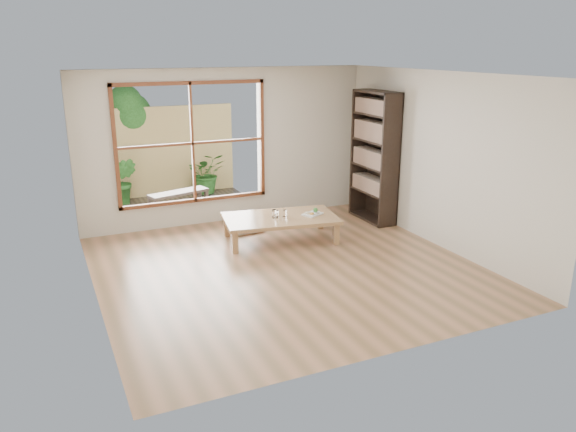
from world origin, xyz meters
The scene contains 15 objects.
ground centered at (0.00, 0.00, 0.00)m, with size 5.00×5.00×0.00m, color #AD7A56.
low_table centered at (0.39, 1.09, 0.34)m, with size 1.89×1.27×0.38m.
floor_cushion centered at (0.05, 1.79, 0.03)m, with size 0.48×0.48×0.07m, color beige.
bookshelf centered at (2.30, 1.42, 1.11)m, with size 0.36×1.00×2.23m, color black.
glass_tall centered at (0.28, 1.07, 0.45)m, with size 0.07×0.07×0.13m, color silver.
glass_mid centered at (0.46, 1.09, 0.43)m, with size 0.07×0.07×0.10m, color silver.
glass_short centered at (0.35, 1.14, 0.43)m, with size 0.07×0.07×0.09m, color silver.
glass_small centered at (0.32, 1.08, 0.42)m, with size 0.06×0.06×0.07m, color silver.
food_tray centered at (0.91, 0.99, 0.40)m, with size 0.37×0.33×0.10m.
deck centered at (-0.60, 3.56, 0.00)m, with size 2.80×2.00×0.05m, color #332D25.
garden_bench centered at (-0.67, 3.31, 0.32)m, with size 1.16×0.62×0.35m.
bamboo_fence centered at (-0.60, 4.56, 0.90)m, with size 2.80×0.06×1.80m, color tan.
shrub_right centered at (0.17, 4.34, 0.44)m, with size 0.75×0.65×0.83m, color #2A6A27.
shrub_left centered at (-1.52, 4.15, 0.47)m, with size 0.49×0.40×0.90m, color #2A6A27.
garden_tree centered at (-1.28, 4.86, 1.63)m, with size 1.04×0.85×2.22m.
Camera 1 is at (-2.96, -6.58, 2.95)m, focal length 35.00 mm.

